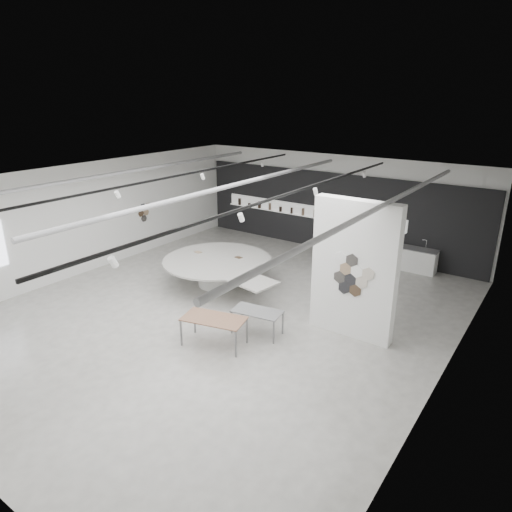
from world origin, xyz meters
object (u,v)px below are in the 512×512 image
Objects in this scene: kitchen_counter at (415,260)px; display_island at (219,269)px; partition_column at (354,270)px; sample_table_wood at (214,320)px; sample_table_stone at (257,313)px.

display_island is at bearing -134.26° from kitchen_counter.
kitchen_counter is at bearing 90.02° from partition_column.
display_island is 7.01m from kitchen_counter.
partition_column is 5.04m from display_island.
kitchen_counter is at bearing 54.80° from display_island.
sample_table_wood is at bearing -107.93° from kitchen_counter.
kitchen_counter is (-0.00, 5.54, -1.38)m from partition_column.
display_island is 3.20× the size of kitchen_counter.
display_island is at bearing 146.54° from sample_table_stone.
sample_table_wood reaches higher than sample_table_stone.
sample_table_wood is (-2.55, -2.48, -1.12)m from partition_column.
sample_table_stone is at bearing -144.61° from partition_column.
partition_column reaches higher than sample_table_stone.
sample_table_wood is 8.42m from kitchen_counter.
sample_table_stone is at bearing 62.11° from sample_table_wood.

